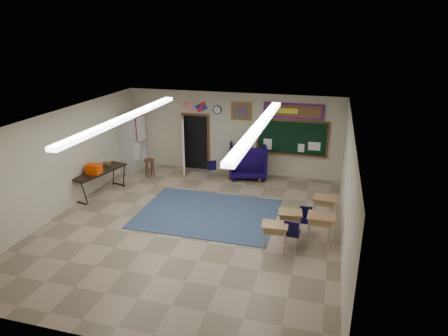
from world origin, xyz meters
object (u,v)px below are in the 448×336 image
(wingback_armchair, at_px, (248,160))
(folding_table, at_px, (100,181))
(student_desk_front_left, at_px, (290,223))
(wooden_stool, at_px, (150,168))
(student_desk_front_right, at_px, (324,209))

(wingback_armchair, bearing_deg, folding_table, 19.85)
(wingback_armchair, bearing_deg, student_desk_front_left, 102.35)
(wingback_armchair, distance_m, wooden_stool, 3.58)
(wingback_armchair, height_order, student_desk_front_left, wingback_armchair)
(wingback_armchair, bearing_deg, student_desk_front_right, 119.43)
(student_desk_front_right, bearing_deg, folding_table, -174.96)
(student_desk_front_right, relative_size, wooden_stool, 1.16)
(student_desk_front_right, relative_size, folding_table, 0.38)
(student_desk_front_left, height_order, student_desk_front_right, student_desk_front_right)
(student_desk_front_left, distance_m, wooden_stool, 6.24)
(folding_table, xyz_separation_m, wooden_stool, (0.90, 1.86, -0.10))
(student_desk_front_left, xyz_separation_m, student_desk_front_right, (0.84, 1.05, 0.03))
(student_desk_front_left, distance_m, student_desk_front_right, 1.35)
(wingback_armchair, xyz_separation_m, folding_table, (-4.33, -2.87, -0.17))
(folding_table, bearing_deg, student_desk_front_left, 3.16)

